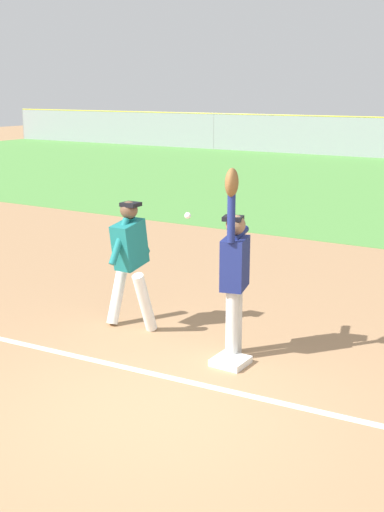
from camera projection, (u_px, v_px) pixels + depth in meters
ground_plane at (161, 406)px, 6.65m from camera, size 76.93×76.93×0.00m
first_base at (231, 361)px, 7.65m from camera, size 0.39×0.39×0.08m
fielder at (234, 266)px, 7.61m from camera, size 0.36×0.89×2.28m
runner at (130, 256)px, 8.58m from camera, size 0.71×0.84×1.72m
baseball at (188, 216)px, 7.54m from camera, size 0.07×0.07×0.07m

